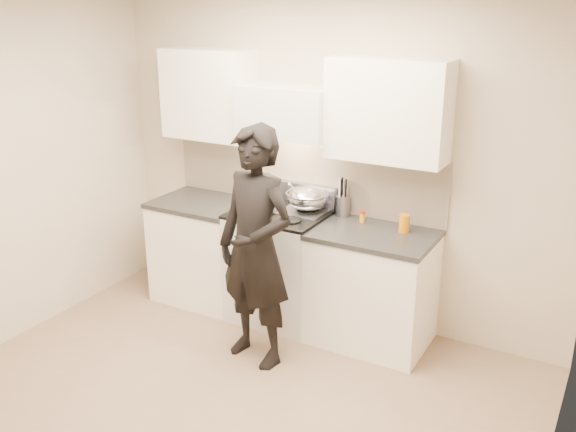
{
  "coord_description": "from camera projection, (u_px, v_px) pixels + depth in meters",
  "views": [
    {
      "loc": [
        2.17,
        -2.87,
        2.64
      ],
      "look_at": [
        -0.01,
        1.05,
        1.07
      ],
      "focal_mm": 40.0,
      "sensor_mm": 36.0,
      "label": 1
    }
  ],
  "objects": [
    {
      "name": "ground_plane",
      "position": [
        212.0,
        415.0,
        4.23
      ],
      "size": [
        4.0,
        4.0,
        0.0
      ],
      "primitive_type": "plane",
      "color": "#876C55"
    },
    {
      "name": "room_shell",
      "position": [
        229.0,
        167.0,
        4.04
      ],
      "size": [
        4.04,
        3.54,
        2.7
      ],
      "color": "beige",
      "rests_on": "ground"
    },
    {
      "name": "stove",
      "position": [
        280.0,
        265.0,
        5.39
      ],
      "size": [
        0.76,
        0.65,
        0.96
      ],
      "color": "silver",
      "rests_on": "ground"
    },
    {
      "name": "counter_right",
      "position": [
        372.0,
        287.0,
        5.01
      ],
      "size": [
        0.92,
        0.67,
        0.92
      ],
      "color": "white",
      "rests_on": "ground"
    },
    {
      "name": "counter_left",
      "position": [
        205.0,
        249.0,
        5.75
      ],
      "size": [
        0.82,
        0.67,
        0.92
      ],
      "color": "white",
      "rests_on": "ground"
    },
    {
      "name": "wok",
      "position": [
        307.0,
        198.0,
        5.22
      ],
      "size": [
        0.36,
        0.44,
        0.29
      ],
      "color": "silver",
      "rests_on": "stove"
    },
    {
      "name": "stock_pot",
      "position": [
        261.0,
        202.0,
        5.19
      ],
      "size": [
        0.33,
        0.31,
        0.16
      ],
      "color": "silver",
      "rests_on": "stove"
    },
    {
      "name": "utensil_crock",
      "position": [
        343.0,
        204.0,
        5.21
      ],
      "size": [
        0.12,
        0.12,
        0.31
      ],
      "color": "#9897A8",
      "rests_on": "counter_right"
    },
    {
      "name": "spice_jar",
      "position": [
        362.0,
        216.0,
        5.06
      ],
      "size": [
        0.04,
        0.04,
        0.09
      ],
      "color": "orange",
      "rests_on": "counter_right"
    },
    {
      "name": "oil_glass",
      "position": [
        404.0,
        223.0,
        4.85
      ],
      "size": [
        0.08,
        0.08,
        0.14
      ],
      "color": "#C97109",
      "rests_on": "counter_right"
    },
    {
      "name": "person",
      "position": [
        256.0,
        248.0,
        4.62
      ],
      "size": [
        0.73,
        0.55,
        1.8
      ],
      "primitive_type": "imported",
      "rotation": [
        0.0,
        0.0,
        -0.19
      ],
      "color": "black",
      "rests_on": "ground"
    }
  ]
}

